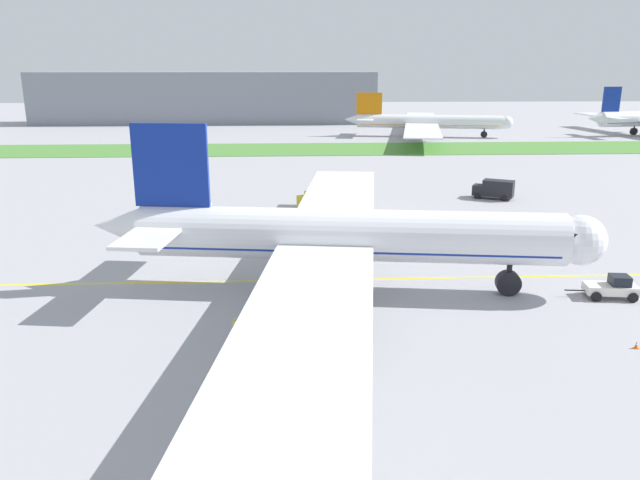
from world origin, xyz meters
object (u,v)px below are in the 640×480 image
at_px(ground_crew_wingwalker_starboard, 311,380).
at_px(service_truck_fuel_bowser, 316,199).
at_px(pushback_tug, 613,287).
at_px(parked_airliner_far_left, 426,122).
at_px(ground_crew_marshaller_front, 278,394).
at_px(service_truck_baggage_loader, 173,202).
at_px(service_truck_catering_van, 494,189).
at_px(airliner_foreground, 341,236).
at_px(ground_crew_wingwalker_port, 236,326).
at_px(traffic_cone_near_nose, 636,345).

height_order(ground_crew_wingwalker_starboard, service_truck_fuel_bowser, service_truck_fuel_bowser).
bearing_deg(pushback_tug, parked_airliner_far_left, 85.38).
relative_size(ground_crew_marshaller_front, parked_airliner_far_left, 0.02).
relative_size(ground_crew_wingwalker_starboard, service_truck_baggage_loader, 0.26).
xyz_separation_m(service_truck_baggage_loader, service_truck_catering_van, (49.45, 6.16, 0.21)).
bearing_deg(airliner_foreground, service_truck_baggage_loader, 122.92).
relative_size(ground_crew_wingwalker_port, ground_crew_wingwalker_starboard, 1.06).
xyz_separation_m(airliner_foreground, ground_crew_marshaller_front, (-5.50, -20.78, -4.29)).
height_order(airliner_foreground, service_truck_catering_van, airliner_foreground).
bearing_deg(ground_crew_wingwalker_starboard, pushback_tug, 29.61).
bearing_deg(traffic_cone_near_nose, ground_crew_wingwalker_starboard, -167.25).
xyz_separation_m(ground_crew_marshaller_front, traffic_cone_near_nose, (26.78, 7.12, -0.69)).
relative_size(traffic_cone_near_nose, parked_airliner_far_left, 0.01).
height_order(service_truck_catering_van, parked_airliner_far_left, parked_airliner_far_left).
relative_size(airliner_foreground, service_truck_baggage_loader, 12.06).
relative_size(service_truck_baggage_loader, parked_airliner_far_left, 0.08).
distance_m(airliner_foreground, ground_crew_marshaller_front, 21.92).
xyz_separation_m(ground_crew_marshaller_front, service_truck_baggage_loader, (-16.30, 54.45, 0.43)).
height_order(service_truck_baggage_loader, service_truck_fuel_bowser, service_truck_fuel_bowser).
distance_m(airliner_foreground, traffic_cone_near_nose, 25.77).
relative_size(traffic_cone_near_nose, service_truck_fuel_bowser, 0.10).
distance_m(pushback_tug, traffic_cone_near_nose, 10.94).
bearing_deg(traffic_cone_near_nose, service_truck_catering_van, 83.21).
relative_size(ground_crew_wingwalker_starboard, parked_airliner_far_left, 0.02).
relative_size(pushback_tug, service_truck_fuel_bowser, 1.14).
height_order(airliner_foreground, ground_crew_wingwalker_starboard, airliner_foreground).
bearing_deg(airliner_foreground, parked_airliner_far_left, 74.53).
relative_size(ground_crew_marshaller_front, traffic_cone_near_nose, 2.76).
bearing_deg(parked_airliner_far_left, service_truck_catering_van, -94.96).
bearing_deg(ground_crew_wingwalker_starboard, airliner_foreground, 80.04).
bearing_deg(pushback_tug, service_truck_baggage_loader, 141.51).
bearing_deg(traffic_cone_near_nose, airliner_foreground, 147.31).
bearing_deg(service_truck_catering_van, service_truck_baggage_loader, -172.90).
xyz_separation_m(pushback_tug, service_truck_catering_van, (2.96, 43.12, 0.62)).
bearing_deg(service_truck_fuel_bowser, parked_airliner_far_left, 68.82).
relative_size(pushback_tug, ground_crew_wingwalker_port, 3.66).
xyz_separation_m(ground_crew_wingwalker_starboard, service_truck_fuel_bowser, (2.49, 53.30, 0.44)).
height_order(pushback_tug, service_truck_baggage_loader, service_truck_baggage_loader).
bearing_deg(parked_airliner_far_left, ground_crew_wingwalker_port, -107.77).
distance_m(airliner_foreground, ground_crew_wingwalker_port, 14.46).
bearing_deg(parked_airliner_far_left, airliner_foreground, -105.47).
xyz_separation_m(pushback_tug, service_truck_fuel_bowser, (-25.57, 37.36, 0.46)).
xyz_separation_m(ground_crew_wingwalker_port, service_truck_baggage_loader, (-12.86, 44.24, 0.33)).
height_order(pushback_tug, service_truck_catering_van, service_truck_catering_van).
distance_m(service_truck_baggage_loader, service_truck_catering_van, 49.83).
distance_m(ground_crew_wingwalker_port, traffic_cone_near_nose, 30.39).
xyz_separation_m(ground_crew_wingwalker_starboard, parked_airliner_far_left, (38.62, 146.53, 3.27)).
bearing_deg(service_truck_baggage_loader, service_truck_catering_van, 7.10).
bearing_deg(ground_crew_wingwalker_starboard, ground_crew_wingwalker_port, 122.69).
relative_size(pushback_tug, ground_crew_marshaller_front, 4.04).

